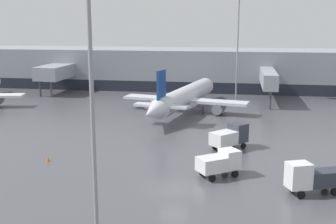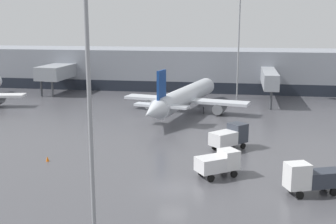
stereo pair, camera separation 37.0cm
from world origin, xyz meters
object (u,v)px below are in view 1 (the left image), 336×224
service_truck_1 (312,177)px  service_truck_0 (230,136)px  parked_jet_0 (184,97)px  apron_light_mast_2 (88,0)px  service_truck_2 (220,162)px  traffic_cone_2 (48,159)px  apron_light_mast_1 (239,15)px

service_truck_1 → service_truck_0: bearing=-81.2°
parked_jet_0 → apron_light_mast_2: apron_light_mast_2 is taller
service_truck_2 → apron_light_mast_2: 21.17m
service_truck_0 → service_truck_2: size_ratio=1.07×
parked_jet_0 → service_truck_1: 36.72m
service_truck_0 → apron_light_mast_2: bearing=-158.7°
parked_jet_0 → traffic_cone_2: size_ratio=59.42×
apron_light_mast_1 → apron_light_mast_2: 58.79m
parked_jet_0 → apron_light_mast_1: bearing=-18.4°
service_truck_0 → service_truck_2: 9.58m
traffic_cone_2 → parked_jet_0: bearing=68.7°
parked_jet_0 → apron_light_mast_1: apron_light_mast_1 is taller
traffic_cone_2 → apron_light_mast_2: apron_light_mast_2 is taller
service_truck_2 → apron_light_mast_2: bearing=-158.1°
service_truck_0 → service_truck_2: bearing=-141.8°
service_truck_1 → service_truck_2: service_truck_1 is taller
service_truck_1 → apron_light_mast_2: size_ratio=0.26×
service_truck_2 → apron_light_mast_1: apron_light_mast_1 is taller
service_truck_2 → apron_light_mast_1: bearing=52.8°
traffic_cone_2 → apron_light_mast_2: size_ratio=0.03×
parked_jet_0 → apron_light_mast_1: size_ratio=1.55×
service_truck_2 → service_truck_0: bearing=49.4°
apron_light_mast_2 → traffic_cone_2: bearing=126.3°
parked_jet_0 → traffic_cone_2: (-11.20, -28.74, -2.30)m
service_truck_1 → apron_light_mast_2: bearing=9.2°
parked_jet_0 → apron_light_mast_1: (8.49, 15.02, 13.79)m
apron_light_mast_1 → service_truck_2: bearing=-91.4°
apron_light_mast_2 → parked_jet_0: bearing=89.1°
parked_jet_0 → service_truck_1: size_ratio=6.09×
service_truck_0 → apron_light_mast_2: apron_light_mast_2 is taller
service_truck_1 → apron_light_mast_1: (-7.14, 48.23, 14.80)m
parked_jet_0 → apron_light_mast_2: 45.17m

